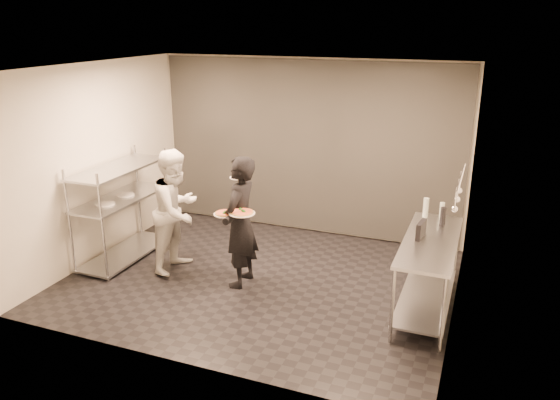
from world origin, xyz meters
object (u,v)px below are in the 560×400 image
at_px(pass_rack, 122,207).
at_px(bottle_clear, 442,210).
at_px(waiter, 240,222).
at_px(bottle_green, 426,207).
at_px(bottle_dark, 443,217).
at_px(pos_monitor, 421,230).
at_px(pizza_plate_far, 242,212).
at_px(salad_plate, 239,176).
at_px(chef, 177,210).
at_px(pizza_plate_near, 225,213).
at_px(prep_counter, 429,263).

relative_size(pass_rack, bottle_clear, 7.86).
xyz_separation_m(waiter, bottle_green, (2.20, 0.93, 0.18)).
distance_m(bottle_clear, bottle_dark, 0.30).
bearing_deg(bottle_dark, pos_monitor, -111.73).
bearing_deg(pizza_plate_far, pos_monitor, 9.80).
height_order(pass_rack, bottle_clear, pass_rack).
relative_size(salad_plate, bottle_dark, 1.04).
xyz_separation_m(waiter, pizza_plate_far, (0.12, -0.19, 0.21)).
relative_size(salad_plate, pos_monitor, 0.91).
distance_m(pos_monitor, bottle_dark, 0.53).
relative_size(pizza_plate_far, bottle_dark, 1.36).
height_order(pos_monitor, bottle_clear, bottle_clear).
height_order(pizza_plate_far, bottle_clear, bottle_clear).
xyz_separation_m(pass_rack, pizza_plate_far, (2.09, -0.36, 0.31)).
distance_m(pizza_plate_far, bottle_clear, 2.56).
bearing_deg(chef, bottle_clear, -72.08).
relative_size(pass_rack, chef, 0.94).
relative_size(chef, bottle_dark, 7.11).
height_order(pass_rack, pizza_plate_far, pass_rack).
bearing_deg(chef, waiter, -92.81).
height_order(waiter, salad_plate, waiter).
relative_size(waiter, bottle_clear, 8.52).
xyz_separation_m(pizza_plate_far, bottle_clear, (2.28, 1.16, -0.06)).
xyz_separation_m(salad_plate, bottle_green, (2.32, 0.67, -0.36)).
distance_m(pass_rack, pizza_plate_near, 1.88).
relative_size(prep_counter, bottle_clear, 8.84).
bearing_deg(pizza_plate_near, pos_monitor, 7.88).
distance_m(pizza_plate_near, salad_plate, 0.56).
height_order(bottle_green, bottle_dark, bottle_green).
bearing_deg(pizza_plate_far, bottle_dark, 20.31).
relative_size(pass_rack, waiter, 0.92).
distance_m(pizza_plate_near, bottle_dark, 2.70).
bearing_deg(chef, pos_monitor, -85.03).
distance_m(waiter, bottle_dark, 2.53).
bearing_deg(bottle_clear, pass_rack, -169.59).
xyz_separation_m(chef, pizza_plate_near, (0.88, -0.27, 0.17)).
relative_size(pizza_plate_near, salad_plate, 1.17).
xyz_separation_m(pizza_plate_far, bottle_dark, (2.32, 0.86, -0.04)).
bearing_deg(pos_monitor, waiter, -168.43).
distance_m(prep_counter, chef, 3.39).
bearing_deg(bottle_dark, bottle_green, 132.05).
height_order(pass_rack, chef, chef).
bearing_deg(pizza_plate_near, prep_counter, 7.32).
distance_m(chef, bottle_clear, 3.52).
distance_m(bottle_green, bottle_dark, 0.35).
height_order(prep_counter, pos_monitor, pos_monitor).
height_order(bottle_clear, bottle_dark, bottle_dark).
relative_size(chef, pos_monitor, 6.18).
bearing_deg(bottle_clear, prep_counter, -92.65).
height_order(chef, pizza_plate_far, chef).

